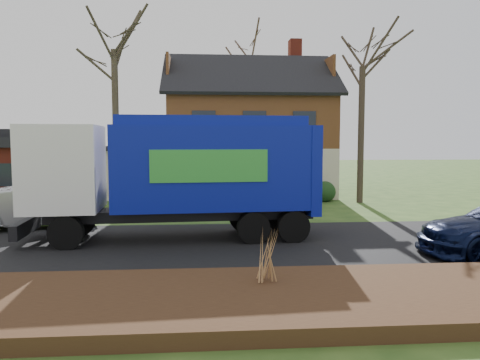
{
  "coord_description": "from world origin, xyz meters",
  "views": [
    {
      "loc": [
        -0.65,
        -13.79,
        3.14
      ],
      "look_at": [
        0.64,
        2.5,
        1.75
      ],
      "focal_mm": 35.0,
      "sensor_mm": 36.0,
      "label": 1
    }
  ],
  "objects": [
    {
      "name": "ground",
      "position": [
        0.0,
        0.0,
        0.0
      ],
      "size": [
        120.0,
        120.0,
        0.0
      ],
      "primitive_type": "plane",
      "color": "#274617",
      "rests_on": "ground"
    },
    {
      "name": "road",
      "position": [
        0.0,
        0.0,
        0.01
      ],
      "size": [
        80.0,
        7.0,
        0.02
      ],
      "primitive_type": "cube",
      "color": "black",
      "rests_on": "ground"
    },
    {
      "name": "mulch_verge",
      "position": [
        0.0,
        -5.3,
        0.15
      ],
      "size": [
        80.0,
        3.5,
        0.3
      ],
      "primitive_type": "cube",
      "color": "black",
      "rests_on": "ground"
    },
    {
      "name": "main_house",
      "position": [
        1.49,
        13.91,
        4.03
      ],
      "size": [
        12.95,
        8.95,
        9.26
      ],
      "color": "beige",
      "rests_on": "ground"
    },
    {
      "name": "garbage_truck",
      "position": [
        -1.36,
        1.0,
        2.24
      ],
      "size": [
        9.18,
        2.99,
        3.88
      ],
      "rotation": [
        0.0,
        0.0,
        0.06
      ],
      "color": "black",
      "rests_on": "ground"
    },
    {
      "name": "silver_sedan",
      "position": [
        -6.71,
        3.33,
        0.75
      ],
      "size": [
        4.79,
        2.85,
        1.49
      ],
      "primitive_type": "imported",
      "rotation": [
        0.0,
        0.0,
        1.87
      ],
      "color": "#A3A6AB",
      "rests_on": "ground"
    },
    {
      "name": "tree_front_west",
      "position": [
        -4.72,
        8.61,
        8.39
      ],
      "size": [
        3.43,
        3.43,
        10.19
      ],
      "color": "#3E3525",
      "rests_on": "ground"
    },
    {
      "name": "tree_front_east",
      "position": [
        7.25,
        9.17,
        7.89
      ],
      "size": [
        3.49,
        3.49,
        9.71
      ],
      "color": "#3B2F23",
      "rests_on": "ground"
    },
    {
      "name": "tree_back",
      "position": [
        3.13,
        22.99,
        10.58
      ],
      "size": [
        4.01,
        4.01,
        12.69
      ],
      "color": "#46332A",
      "rests_on": "ground"
    },
    {
      "name": "grass_clump_mid",
      "position": [
        0.65,
        -4.71,
        0.84
      ],
      "size": [
        0.39,
        0.32,
        1.09
      ],
      "color": "#A97A4A",
      "rests_on": "mulch_verge"
    }
  ]
}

